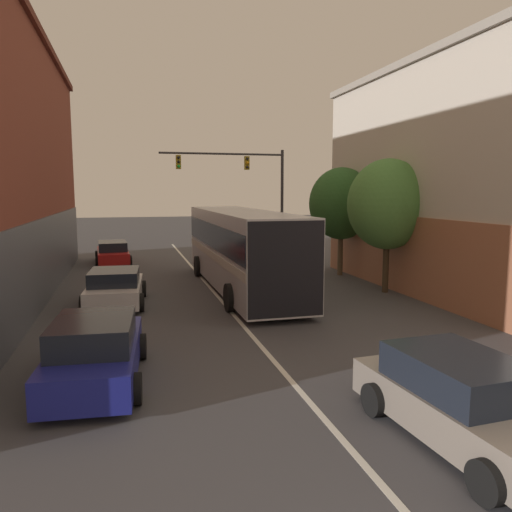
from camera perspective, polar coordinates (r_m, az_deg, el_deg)
The scene contains 9 objects.
lane_center_line at distance 18.89m, azimuth -3.71°, elevation -5.41°, with size 0.14×43.16×0.01m.
bus at distance 21.23m, azimuth -1.74°, elevation 1.19°, with size 2.95×12.32×3.36m.
hatchback_foreground at distance 9.40m, azimuth 22.83°, elevation -15.22°, with size 2.29×4.65×1.44m.
parked_car_left_near at distance 19.19m, azimuth -15.80°, elevation -3.52°, with size 2.35×4.17×1.35m.
parked_car_left_mid at distance 30.47m, azimuth -16.06°, elevation 0.39°, with size 2.18×4.76×1.28m.
parked_car_left_far at distance 11.67m, azimuth -17.88°, elevation -10.41°, with size 2.31×4.56×1.48m.
traffic_signal_gantry at distance 30.53m, azimuth -0.92°, elevation 8.61°, with size 7.55×0.36×6.69m.
street_tree_near at distance 21.20m, azimuth 14.84°, elevation 5.71°, with size 3.36×3.03×5.51m.
street_tree_far at distance 25.12m, azimuth 9.73°, elevation 5.91°, with size 3.23×2.90×5.36m.
Camera 1 is at (-3.44, -2.51, 4.21)m, focal length 35.00 mm.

